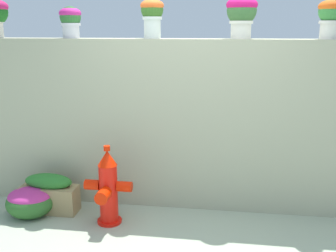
{
  "coord_description": "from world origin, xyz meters",
  "views": [
    {
      "loc": [
        0.38,
        -3.23,
        2.03
      ],
      "look_at": [
        -0.24,
        0.99,
        0.97
      ],
      "focal_mm": 42.88,
      "sensor_mm": 36.0,
      "label": 1
    }
  ],
  "objects_px": {
    "potted_plant_1": "(70,19)",
    "potted_plant_2": "(152,13)",
    "fire_hydrant": "(108,189)",
    "potted_plant_3": "(242,12)",
    "flower_bush_left": "(30,201)",
    "planter_box": "(49,194)",
    "potted_plant_4": "(331,14)"
  },
  "relations": [
    {
      "from": "potted_plant_2",
      "to": "potted_plant_3",
      "type": "height_order",
      "value": "potted_plant_3"
    },
    {
      "from": "potted_plant_4",
      "to": "planter_box",
      "type": "distance_m",
      "value": 3.55
    },
    {
      "from": "potted_plant_2",
      "to": "flower_bush_left",
      "type": "bearing_deg",
      "value": -154.03
    },
    {
      "from": "potted_plant_2",
      "to": "potted_plant_1",
      "type": "bearing_deg",
      "value": -176.85
    },
    {
      "from": "potted_plant_2",
      "to": "potted_plant_4",
      "type": "xyz_separation_m",
      "value": [
        1.84,
        -0.05,
        -0.02
      ]
    },
    {
      "from": "flower_bush_left",
      "to": "potted_plant_4",
      "type": "bearing_deg",
      "value": 10.37
    },
    {
      "from": "potted_plant_3",
      "to": "fire_hydrant",
      "type": "distance_m",
      "value": 2.33
    },
    {
      "from": "potted_plant_2",
      "to": "flower_bush_left",
      "type": "xyz_separation_m",
      "value": [
        -1.27,
        -0.62,
        -2.0
      ]
    },
    {
      "from": "potted_plant_3",
      "to": "potted_plant_4",
      "type": "bearing_deg",
      "value": -4.82
    },
    {
      "from": "potted_plant_1",
      "to": "fire_hydrant",
      "type": "xyz_separation_m",
      "value": [
        0.55,
        -0.62,
        -1.72
      ]
    },
    {
      "from": "fire_hydrant",
      "to": "planter_box",
      "type": "xyz_separation_m",
      "value": [
        -0.74,
        0.17,
        -0.18
      ]
    },
    {
      "from": "potted_plant_2",
      "to": "fire_hydrant",
      "type": "height_order",
      "value": "potted_plant_2"
    },
    {
      "from": "potted_plant_1",
      "to": "potted_plant_2",
      "type": "xyz_separation_m",
      "value": [
        0.91,
        0.05,
        0.06
      ]
    },
    {
      "from": "potted_plant_1",
      "to": "fire_hydrant",
      "type": "bearing_deg",
      "value": -48.16
    },
    {
      "from": "potted_plant_2",
      "to": "potted_plant_4",
      "type": "bearing_deg",
      "value": -1.57
    },
    {
      "from": "potted_plant_1",
      "to": "flower_bush_left",
      "type": "distance_m",
      "value": 2.06
    },
    {
      "from": "potted_plant_2",
      "to": "flower_bush_left",
      "type": "height_order",
      "value": "potted_plant_2"
    },
    {
      "from": "potted_plant_4",
      "to": "flower_bush_left",
      "type": "xyz_separation_m",
      "value": [
        -3.11,
        -0.57,
        -1.98
      ]
    },
    {
      "from": "flower_bush_left",
      "to": "planter_box",
      "type": "height_order",
      "value": "planter_box"
    },
    {
      "from": "potted_plant_2",
      "to": "planter_box",
      "type": "bearing_deg",
      "value": -155.87
    },
    {
      "from": "potted_plant_3",
      "to": "flower_bush_left",
      "type": "height_order",
      "value": "potted_plant_3"
    },
    {
      "from": "potted_plant_4",
      "to": "fire_hydrant",
      "type": "xyz_separation_m",
      "value": [
        -2.2,
        -0.61,
        -1.77
      ]
    },
    {
      "from": "potted_plant_4",
      "to": "flower_bush_left",
      "type": "distance_m",
      "value": 3.74
    },
    {
      "from": "potted_plant_2",
      "to": "fire_hydrant",
      "type": "bearing_deg",
      "value": -118.57
    },
    {
      "from": "potted_plant_2",
      "to": "flower_bush_left",
      "type": "relative_size",
      "value": 0.81
    },
    {
      "from": "planter_box",
      "to": "flower_bush_left",
      "type": "bearing_deg",
      "value": -143.49
    },
    {
      "from": "potted_plant_4",
      "to": "fire_hydrant",
      "type": "bearing_deg",
      "value": -164.41
    },
    {
      "from": "flower_bush_left",
      "to": "planter_box",
      "type": "relative_size",
      "value": 0.82
    },
    {
      "from": "potted_plant_1",
      "to": "potted_plant_2",
      "type": "bearing_deg",
      "value": 3.15
    },
    {
      "from": "potted_plant_3",
      "to": "potted_plant_1",
      "type": "bearing_deg",
      "value": -177.72
    },
    {
      "from": "potted_plant_2",
      "to": "potted_plant_3",
      "type": "relative_size",
      "value": 0.95
    },
    {
      "from": "fire_hydrant",
      "to": "planter_box",
      "type": "distance_m",
      "value": 0.78
    }
  ]
}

